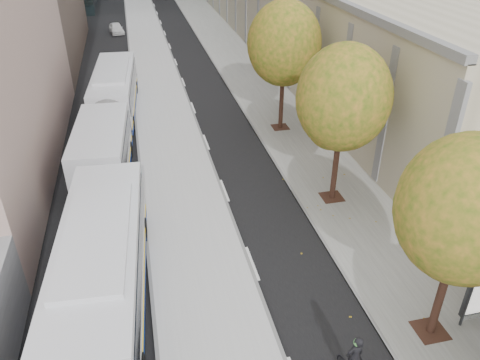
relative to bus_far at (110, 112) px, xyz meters
name	(u,v)px	position (x,y,z in m)	size (l,w,h in m)	color
bus_platform	(164,114)	(3.54, 2.63, -1.58)	(4.25, 150.00, 0.15)	#B6B6B6
sidewalk	(271,106)	(11.54, 2.63, -1.61)	(4.75, 150.00, 0.08)	gray
tree_c	(466,210)	(11.01, -19.37, 3.60)	(4.20, 4.20, 7.28)	#311B17
tree_d	(343,98)	(11.01, -10.37, 3.81)	(4.40, 4.40, 7.60)	#311B17
tree_e	(284,44)	(11.01, -1.37, 4.03)	(4.60, 4.60, 7.92)	#311B17
bus_far	(110,112)	(0.00, 0.00, 0.00)	(3.85, 18.29, 3.03)	silver
distant_car	(116,28)	(0.28, 28.69, -1.06)	(1.41, 3.51, 1.19)	white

